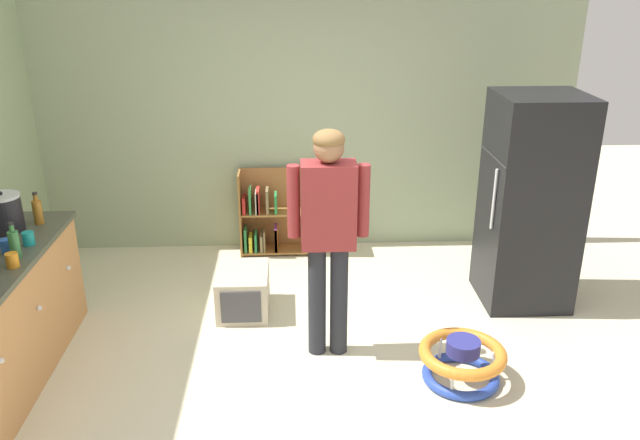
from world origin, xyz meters
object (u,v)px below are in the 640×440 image
object	(u,v)px
amber_bottle	(38,211)
teal_cup	(28,239)
standing_person	(328,224)
crock_pot	(4,213)
green_glass_bottle	(14,243)
orange_cup	(12,260)
pet_carrier	(243,291)
refrigerator	(530,202)
bookshelf	(275,217)
blue_cup	(7,246)
baby_walker	(462,361)

from	to	relation	value
amber_bottle	teal_cup	world-z (taller)	amber_bottle
standing_person	crock_pot	xyz separation A→B (m)	(-2.34, 0.30, 0.01)
green_glass_bottle	orange_cup	bearing A→B (deg)	-76.44
standing_person	pet_carrier	bearing A→B (deg)	136.28
refrigerator	amber_bottle	size ratio (longest dim) A/B	7.24
bookshelf	teal_cup	size ratio (longest dim) A/B	8.95
pet_carrier	orange_cup	size ratio (longest dim) A/B	5.81
pet_carrier	amber_bottle	world-z (taller)	amber_bottle
green_glass_bottle	blue_cup	xyz separation A→B (m)	(-0.09, 0.08, -0.05)
blue_cup	baby_walker	bearing A→B (deg)	-6.01
refrigerator	standing_person	world-z (taller)	refrigerator
bookshelf	orange_cup	size ratio (longest dim) A/B	8.95
standing_person	amber_bottle	distance (m)	2.19
refrigerator	orange_cup	size ratio (longest dim) A/B	18.74
crock_pot	teal_cup	xyz separation A→B (m)	(0.26, -0.26, -0.09)
blue_cup	teal_cup	bearing A→B (deg)	50.25
standing_person	blue_cup	world-z (taller)	standing_person
refrigerator	bookshelf	world-z (taller)	refrigerator
pet_carrier	orange_cup	bearing A→B (deg)	-145.22
standing_person	green_glass_bottle	xyz separation A→B (m)	(-2.09, -0.16, -0.03)
crock_pot	blue_cup	world-z (taller)	crock_pot
crock_pot	standing_person	bearing A→B (deg)	-7.23
green_glass_bottle	blue_cup	distance (m)	0.13
amber_bottle	baby_walker	bearing A→B (deg)	-15.49
standing_person	crock_pot	world-z (taller)	standing_person
refrigerator	bookshelf	distance (m)	2.46
baby_walker	pet_carrier	xyz separation A→B (m)	(-1.58, 1.05, 0.02)
pet_carrier	amber_bottle	xyz separation A→B (m)	(-1.48, -0.21, 0.82)
green_glass_bottle	amber_bottle	distance (m)	0.60
refrigerator	bookshelf	bearing A→B (deg)	153.09
pet_carrier	blue_cup	world-z (taller)	blue_cup
pet_carrier	teal_cup	bearing A→B (deg)	-156.65
baby_walker	teal_cup	distance (m)	3.12
bookshelf	orange_cup	world-z (taller)	orange_cup
crock_pot	blue_cup	size ratio (longest dim) A/B	3.23
standing_person	blue_cup	distance (m)	2.18
green_glass_bottle	teal_cup	distance (m)	0.20
amber_bottle	orange_cup	distance (m)	0.76
pet_carrier	blue_cup	bearing A→B (deg)	-154.23
standing_person	teal_cup	distance (m)	2.08
refrigerator	baby_walker	size ratio (longest dim) A/B	2.95
baby_walker	orange_cup	xyz separation A→B (m)	(-2.96, 0.09, 0.79)
bookshelf	amber_bottle	world-z (taller)	amber_bottle
teal_cup	orange_cup	bearing A→B (deg)	-85.62
teal_cup	pet_carrier	bearing A→B (deg)	23.35
refrigerator	orange_cup	bearing A→B (deg)	-164.02
orange_cup	blue_cup	size ratio (longest dim) A/B	1.00
crock_pot	teal_cup	distance (m)	0.38
green_glass_bottle	amber_bottle	xyz separation A→B (m)	(-0.06, 0.60, 0.00)
refrigerator	green_glass_bottle	bearing A→B (deg)	-166.36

